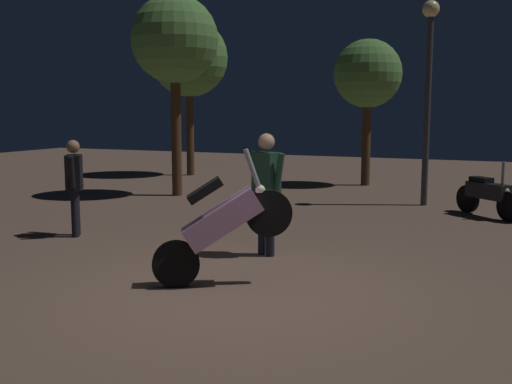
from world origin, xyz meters
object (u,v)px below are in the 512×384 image
streetlamp_near (428,75)px  person_rider_beside (266,183)px  motorcycle_pink_foreground (222,224)px  person_bystander_far (74,180)px  motorcycle_black_parked_left (488,195)px

streetlamp_near → person_rider_beside: bearing=-104.0°
motorcycle_pink_foreground → person_bystander_far: motorcycle_pink_foreground is taller
motorcycle_pink_foreground → streetlamp_near: bearing=49.2°
motorcycle_pink_foreground → person_bystander_far: bearing=124.8°
person_rider_beside → person_bystander_far: size_ratio=1.10×
person_bystander_far → motorcycle_pink_foreground: bearing=-56.4°
streetlamp_near → motorcycle_black_parked_left: bearing=-36.5°
person_rider_beside → streetlamp_near: size_ratio=0.40×
streetlamp_near → person_bystander_far: bearing=-130.5°
motorcycle_pink_foreground → person_bystander_far: (-3.50, 1.60, 0.20)m
motorcycle_pink_foreground → motorcycle_black_parked_left: (2.66, 6.25, -0.31)m
motorcycle_black_parked_left → motorcycle_pink_foreground: bearing=-69.6°
motorcycle_black_parked_left → person_rider_beside: bearing=-77.3°
person_rider_beside → streetlamp_near: streetlamp_near is taller
motorcycle_pink_foreground → person_rider_beside: person_rider_beside is taller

